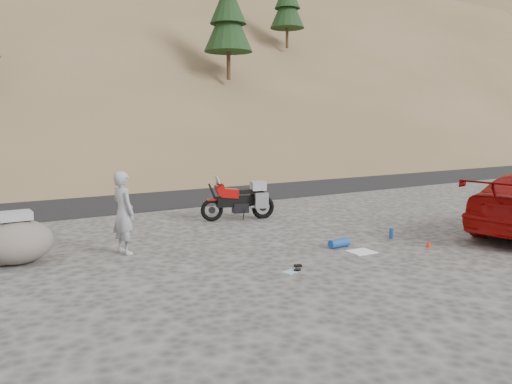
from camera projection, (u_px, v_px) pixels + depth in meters
ground at (247, 249)px, 10.55m from camera, size 140.00×140.00×0.00m
road at (118, 198)px, 18.08m from camera, size 120.00×7.00×0.05m
hillside at (2, 27)px, 43.29m from camera, size 120.00×73.00×46.72m
motorcycle at (242, 201)px, 13.81m from camera, size 2.08×0.91×1.26m
man at (125, 253)px, 10.22m from camera, size 0.53×0.69×1.69m
boulder at (17, 241)px, 9.39m from camera, size 1.48×1.32×1.02m
small_rock at (4, 254)px, 9.33m from camera, size 0.78×0.72×0.42m
gear_white_cloth at (361, 252)px, 10.30m from camera, size 0.54×0.49×0.02m
gear_blue_mat at (339, 243)px, 10.69m from camera, size 0.48×0.19×0.19m
gear_bottle at (391, 233)px, 11.54m from camera, size 0.11×0.11×0.24m
gear_funnel at (429, 244)px, 10.69m from camera, size 0.14×0.14×0.16m
gear_glove_a at (298, 266)px, 9.24m from camera, size 0.15×0.13×0.04m
gear_glove_b at (297, 270)px, 8.96m from camera, size 0.15×0.14×0.04m
gear_blue_cloth at (291, 272)px, 8.90m from camera, size 0.31×0.26×0.01m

